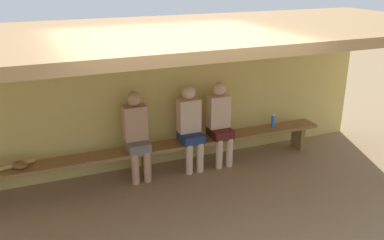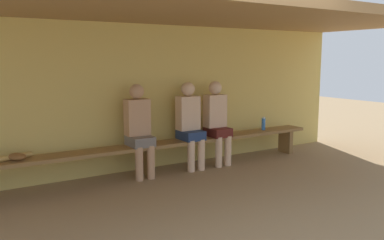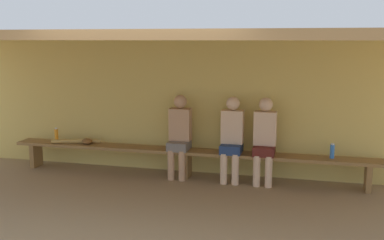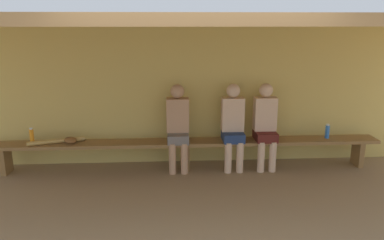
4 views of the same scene
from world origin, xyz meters
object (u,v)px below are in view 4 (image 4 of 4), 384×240
(bench, at_px, (186,145))
(player_in_blue, at_px, (178,124))
(player_with_sunglasses, at_px, (265,123))
(baseball_bat, at_px, (57,141))
(baseball_glove_worn, at_px, (70,140))
(player_shirtless_tan, at_px, (233,123))
(water_bottle_blue, at_px, (32,136))
(water_bottle_clear, at_px, (327,131))

(bench, bearing_deg, player_in_blue, 178.65)
(player_with_sunglasses, relative_size, baseball_bat, 1.60)
(player_with_sunglasses, distance_m, baseball_glove_worn, 2.99)
(bench, relative_size, player_shirtless_tan, 4.49)
(bench, bearing_deg, baseball_bat, -180.00)
(player_in_blue, bearing_deg, player_shirtless_tan, 0.00)
(player_with_sunglasses, distance_m, baseball_bat, 3.20)
(water_bottle_blue, relative_size, water_bottle_clear, 1.12)
(water_bottle_blue, bearing_deg, water_bottle_clear, 0.54)
(player_with_sunglasses, bearing_deg, water_bottle_blue, -179.56)
(player_with_sunglasses, height_order, water_bottle_blue, player_with_sunglasses)
(bench, height_order, player_in_blue, player_in_blue)
(player_shirtless_tan, relative_size, baseball_glove_worn, 5.56)
(baseball_glove_worn, bearing_deg, player_in_blue, 53.49)
(player_with_sunglasses, distance_m, water_bottle_blue, 3.54)
(bench, distance_m, water_bottle_clear, 2.23)
(bench, relative_size, water_bottle_clear, 26.25)
(baseball_bat, bearing_deg, player_with_sunglasses, -16.56)
(player_shirtless_tan, bearing_deg, player_with_sunglasses, 0.00)
(water_bottle_blue, relative_size, baseball_glove_worn, 1.07)
(player_with_sunglasses, distance_m, player_in_blue, 1.36)
(player_in_blue, bearing_deg, baseball_glove_worn, -179.88)
(water_bottle_clear, bearing_deg, player_in_blue, -179.62)
(water_bottle_clear, bearing_deg, baseball_bat, -179.74)
(water_bottle_blue, height_order, baseball_glove_worn, water_bottle_blue)
(water_bottle_clear, height_order, baseball_bat, water_bottle_clear)
(baseball_bat, bearing_deg, water_bottle_blue, 167.33)
(player_in_blue, distance_m, baseball_glove_worn, 1.64)
(bench, relative_size, player_with_sunglasses, 4.49)
(player_in_blue, relative_size, baseball_bat, 1.60)
(baseball_bat, bearing_deg, water_bottle_clear, -16.35)
(player_shirtless_tan, distance_m, baseball_glove_worn, 2.49)
(player_in_blue, xyz_separation_m, water_bottle_clear, (2.36, 0.02, -0.16))
(water_bottle_clear, relative_size, baseball_bat, 0.27)
(baseball_glove_worn, bearing_deg, player_with_sunglasses, 53.43)
(player_with_sunglasses, xyz_separation_m, water_bottle_blue, (-3.54, -0.03, -0.15))
(player_in_blue, relative_size, baseball_glove_worn, 5.56)
(water_bottle_clear, bearing_deg, player_with_sunglasses, -179.10)
(bench, bearing_deg, baseball_glove_worn, -179.99)
(bench, xyz_separation_m, water_bottle_blue, (-2.32, -0.02, 0.20))
(player_with_sunglasses, relative_size, water_bottle_blue, 5.20)
(bench, relative_size, player_in_blue, 4.49)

